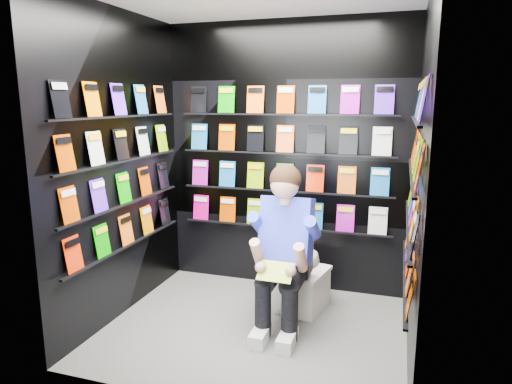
% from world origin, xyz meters
% --- Properties ---
extents(floor, '(2.40, 2.40, 0.00)m').
position_xyz_m(floor, '(0.00, 0.00, 0.00)').
color(floor, '#5C5C5A').
rests_on(floor, ground).
extents(wall_back, '(2.40, 0.04, 2.60)m').
position_xyz_m(wall_back, '(0.00, 1.00, 1.30)').
color(wall_back, black).
rests_on(wall_back, floor).
extents(wall_front, '(2.40, 0.04, 2.60)m').
position_xyz_m(wall_front, '(0.00, -1.00, 1.30)').
color(wall_front, black).
rests_on(wall_front, floor).
extents(wall_left, '(0.04, 2.00, 2.60)m').
position_xyz_m(wall_left, '(-1.20, 0.00, 1.30)').
color(wall_left, black).
rests_on(wall_left, floor).
extents(wall_right, '(0.04, 2.00, 2.60)m').
position_xyz_m(wall_right, '(1.20, 0.00, 1.30)').
color(wall_right, black).
rests_on(wall_right, floor).
extents(comics_back, '(2.10, 0.06, 1.37)m').
position_xyz_m(comics_back, '(0.00, 0.97, 1.31)').
color(comics_back, red).
rests_on(comics_back, wall_back).
extents(comics_left, '(0.06, 1.70, 1.37)m').
position_xyz_m(comics_left, '(-1.17, 0.00, 1.31)').
color(comics_left, red).
rests_on(comics_left, wall_left).
extents(comics_right, '(0.06, 1.70, 1.37)m').
position_xyz_m(comics_right, '(1.17, 0.00, 1.31)').
color(comics_right, red).
rests_on(comics_right, wall_right).
extents(toilet, '(0.43, 0.76, 0.73)m').
position_xyz_m(toilet, '(0.22, 0.59, 0.37)').
color(toilet, white).
rests_on(toilet, floor).
extents(longbox, '(0.33, 0.48, 0.33)m').
position_xyz_m(longbox, '(0.36, 0.49, 0.17)').
color(longbox, white).
rests_on(longbox, floor).
extents(longbox_lid, '(0.35, 0.51, 0.03)m').
position_xyz_m(longbox_lid, '(0.36, 0.49, 0.35)').
color(longbox_lid, white).
rests_on(longbox_lid, longbox).
extents(reader, '(0.57, 0.83, 1.51)m').
position_xyz_m(reader, '(0.22, 0.21, 0.80)').
color(reader, '#3442F1').
rests_on(reader, toilet).
extents(held_comic, '(0.27, 0.16, 0.11)m').
position_xyz_m(held_comic, '(0.22, -0.14, 0.58)').
color(held_comic, green).
rests_on(held_comic, reader).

